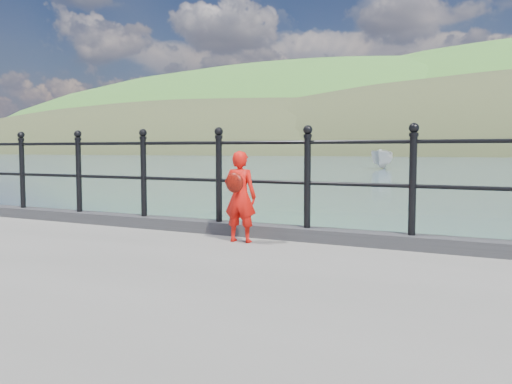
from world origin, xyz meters
The scene contains 5 objects.
ground centered at (0.00, 0.00, 0.00)m, with size 600.00×600.00×0.00m, color #2D4251.
kerb centered at (0.00, -0.15, 1.07)m, with size 60.00×0.30×0.15m, color #28282B.
railing centered at (0.00, -0.15, 1.82)m, with size 18.11×0.11×1.20m.
child centered at (-0.05, -0.60, 1.53)m, with size 0.41×0.33×1.05m.
launch_white centered at (-11.50, 51.38, 1.05)m, with size 2.04×5.43×2.10m, color silver.
Camera 1 is at (2.95, -6.01, 2.06)m, focal length 38.00 mm.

